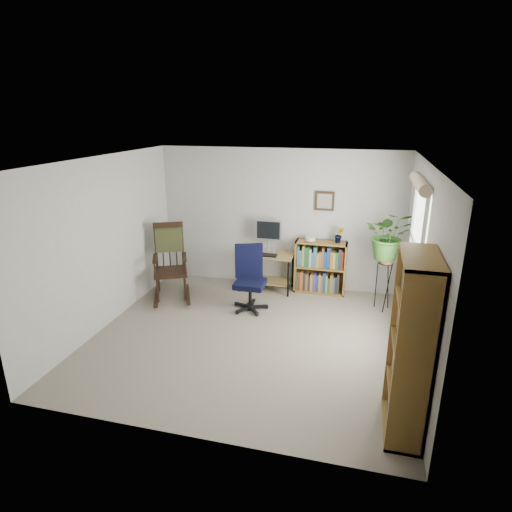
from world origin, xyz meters
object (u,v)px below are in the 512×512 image
(low_bookshelf, at_px, (320,267))
(tall_bookshelf, at_px, (410,347))
(rocking_chair, at_px, (170,262))
(office_chair, at_px, (250,279))
(desk, at_px, (266,272))

(low_bookshelf, bearing_deg, tall_bookshelf, -70.04)
(rocking_chair, bearing_deg, office_chair, -29.52)
(desk, distance_m, tall_bookshelf, 3.73)
(desk, bearing_deg, rocking_chair, -152.74)
(office_chair, xyz_separation_m, tall_bookshelf, (2.13, -2.20, 0.38))
(desk, relative_size, rocking_chair, 0.72)
(rocking_chair, bearing_deg, low_bookshelf, -4.77)
(office_chair, relative_size, tall_bookshelf, 0.58)
(desk, xyz_separation_m, low_bookshelf, (0.91, 0.12, 0.12))
(low_bookshelf, xyz_separation_m, tall_bookshelf, (1.15, -3.18, 0.44))
(office_chair, height_order, tall_bookshelf, tall_bookshelf)
(rocking_chair, distance_m, tall_bookshelf, 4.21)
(tall_bookshelf, bearing_deg, desk, 124.06)
(desk, height_order, office_chair, office_chair)
(rocking_chair, height_order, low_bookshelf, rocking_chair)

